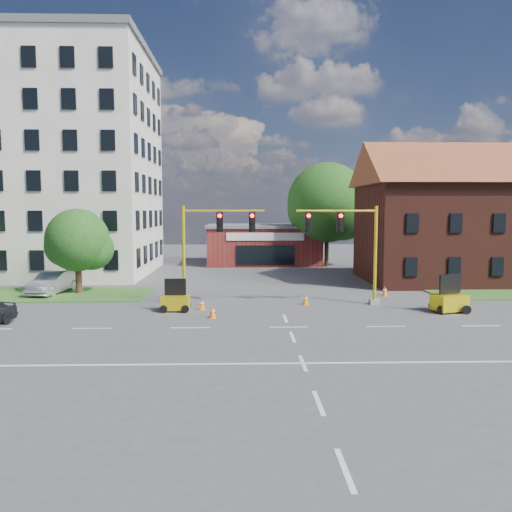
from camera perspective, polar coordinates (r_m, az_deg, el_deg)
name	(u,v)px	position (r m, az deg, el deg)	size (l,w,h in m)	color
ground	(289,327)	(25.78, 3.76, -8.11)	(120.00, 120.00, 0.00)	#444447
lane_markings	(295,343)	(22.88, 4.46, -9.85)	(60.00, 36.00, 0.01)	silver
office_block	(50,162)	(50.25, -22.48, 9.89)	(18.40, 15.40, 20.60)	beige
brick_shop	(264,244)	(55.12, 0.88, 1.38)	(12.40, 8.40, 4.30)	maroon
townhouse_row	(488,210)	(45.74, 24.94, 4.78)	(21.00, 11.00, 11.50)	#4D2017
tree_large	(331,205)	(52.86, 8.58, 5.75)	(8.75, 8.33, 10.85)	#3B2915
tree_nw_front	(81,242)	(37.39, -19.36, 1.48)	(4.65, 4.43, 6.04)	#3B2915
signal_mast_west	(210,243)	(31.09, -5.26, 1.51)	(5.30, 0.60, 6.20)	gray
signal_mast_east	(350,243)	(31.74, 10.64, 1.51)	(5.30, 0.60, 6.20)	gray
trailer_west	(176,301)	(29.96, -9.19, -5.13)	(1.63, 1.09, 1.84)	yellow
trailer_east	(449,301)	(31.40, 21.24, -4.79)	(2.15, 1.75, 2.13)	yellow
cone_a	(213,312)	(27.80, -4.99, -6.41)	(0.40, 0.40, 0.70)	orange
cone_b	(202,304)	(30.10, -6.20, -5.51)	(0.40, 0.40, 0.70)	orange
cone_c	(305,299)	(31.70, 5.67, -4.95)	(0.40, 0.40, 0.70)	orange
cone_d	(385,291)	(35.82, 14.50, -3.90)	(0.40, 0.40, 0.70)	orange
pickup_white	(435,274)	(42.34, 19.82, -1.95)	(2.79, 6.04, 1.68)	white
sedan_silver_front	(53,283)	(38.33, -22.20, -2.84)	(1.68, 4.83, 1.59)	#A3A7AB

